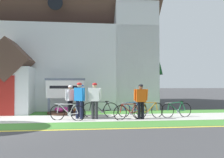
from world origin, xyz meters
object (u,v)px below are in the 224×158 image
object	(u,v)px
bicycle_red	(149,110)
cyclist_in_orange_jersey	(79,97)
cyclist_in_blue_jersey	(95,98)
cyclist_in_green_jersey	(141,99)
cyclist_in_red_jersey	(70,98)
cyclist_in_white_jersey	(81,98)
bicycle_orange	(130,111)
bicycle_black	(68,112)
bicycle_white	(100,109)
roadside_conifer	(145,38)
church_sign	(65,90)
bicycle_yellow	(133,109)
cyclist_in_yellow_jersey	(80,98)
bicycle_silver	(177,110)

from	to	relation	value
bicycle_red	cyclist_in_orange_jersey	distance (m)	3.41
cyclist_in_blue_jersey	cyclist_in_green_jersey	xyz separation A→B (m)	(2.15, -0.27, -0.05)
cyclist_in_red_jersey	cyclist_in_white_jersey	world-z (taller)	cyclist_in_white_jersey
cyclist_in_blue_jersey	cyclist_in_green_jersey	world-z (taller)	cyclist_in_blue_jersey
bicycle_orange	cyclist_in_green_jersey	world-z (taller)	cyclist_in_green_jersey
bicycle_red	bicycle_black	distance (m)	3.86
bicycle_white	bicycle_red	bearing A→B (deg)	-14.48
roadside_conifer	bicycle_orange	bearing A→B (deg)	-109.45
cyclist_in_blue_jersey	roadside_conifer	size ratio (longest dim) A/B	0.19
cyclist_in_green_jersey	church_sign	bearing A→B (deg)	144.53
church_sign	cyclist_in_orange_jersey	xyz separation A→B (m)	(0.88, -2.21, -0.32)
church_sign	cyclist_in_orange_jersey	world-z (taller)	church_sign
bicycle_red	roadside_conifer	size ratio (longest dim) A/B	0.19
church_sign	bicycle_white	distance (m)	2.78
roadside_conifer	cyclist_in_red_jersey	bearing A→B (deg)	-129.40
bicycle_yellow	cyclist_in_yellow_jersey	xyz separation A→B (m)	(-2.68, 0.45, 0.54)
cyclist_in_orange_jersey	bicycle_silver	bearing A→B (deg)	-0.46
cyclist_in_orange_jersey	roadside_conifer	size ratio (longest dim) A/B	0.20
cyclist_in_white_jersey	cyclist_in_orange_jersey	distance (m)	0.41
cyclist_in_red_jersey	cyclist_in_green_jersey	size ratio (longest dim) A/B	0.96
bicycle_yellow	cyclist_in_white_jersey	xyz separation A→B (m)	(-2.62, -0.18, 0.58)
church_sign	roadside_conifer	world-z (taller)	roadside_conifer
church_sign	bicycle_silver	bearing A→B (deg)	-21.64
bicycle_silver	cyclist_in_red_jersey	world-z (taller)	cyclist_in_red_jersey
cyclist_in_yellow_jersey	cyclist_in_blue_jersey	bearing A→B (deg)	-60.15
cyclist_in_blue_jersey	cyclist_in_white_jersey	world-z (taller)	cyclist_in_blue_jersey
bicycle_black	cyclist_in_blue_jersey	size ratio (longest dim) A/B	0.96
bicycle_red	cyclist_in_yellow_jersey	size ratio (longest dim) A/B	1.05
bicycle_yellow	cyclist_in_green_jersey	distance (m)	1.21
bicycle_white	bicycle_red	size ratio (longest dim) A/B	1.09
bicycle_silver	cyclist_in_yellow_jersey	distance (m)	4.92
bicycle_orange	bicycle_yellow	world-z (taller)	bicycle_yellow
church_sign	bicycle_yellow	world-z (taller)	church_sign
bicycle_silver	roadside_conifer	bearing A→B (deg)	85.77
cyclist_in_green_jersey	cyclist_in_orange_jersey	world-z (taller)	cyclist_in_orange_jersey
bicycle_red	cyclist_in_yellow_jersey	distance (m)	3.57
bicycle_black	cyclist_in_white_jersey	distance (m)	1.17
bicycle_red	cyclist_in_yellow_jersey	bearing A→B (deg)	160.22
bicycle_black	cyclist_in_red_jersey	world-z (taller)	cyclist_in_red_jersey
bicycle_white	church_sign	bearing A→B (deg)	136.90
cyclist_in_yellow_jersey	bicycle_white	bearing A→B (deg)	-30.68
bicycle_black	bicycle_orange	bearing A→B (deg)	0.80
bicycle_white	cyclist_in_green_jersey	xyz separation A→B (m)	(1.85, -0.89, 0.58)
bicycle_orange	bicycle_yellow	xyz separation A→B (m)	(0.35, 0.96, 0.01)
bicycle_yellow	church_sign	bearing A→B (deg)	155.50
cyclist_in_yellow_jersey	cyclist_in_white_jersey	size ratio (longest dim) A/B	0.96
cyclist_in_green_jersey	cyclist_in_orange_jersey	xyz separation A→B (m)	(-2.88, 0.46, 0.06)
bicycle_white	roadside_conifer	size ratio (longest dim) A/B	0.20
bicycle_black	cyclist_in_yellow_jersey	distance (m)	1.63
church_sign	bicycle_red	distance (m)	4.94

